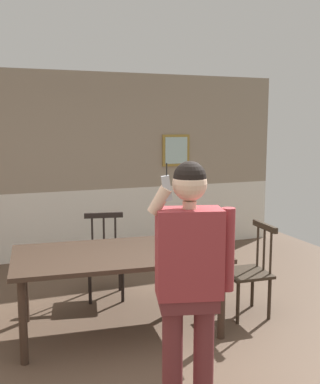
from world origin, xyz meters
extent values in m
plane|color=brown|center=(0.00, 0.00, 0.00)|extent=(7.60, 7.60, 0.00)
cube|color=gray|center=(0.00, 3.46, 1.86)|extent=(6.63, 0.12, 1.72)
cube|color=silver|center=(0.00, 3.47, 0.50)|extent=(6.63, 0.14, 1.00)
cube|color=silver|center=(0.00, 3.44, 1.00)|extent=(6.63, 0.05, 0.06)
cube|color=olive|center=(1.63, 3.38, 1.55)|extent=(0.45, 0.03, 0.49)
cube|color=#AACAC6|center=(1.63, 3.36, 1.55)|extent=(0.37, 0.01, 0.41)
cube|color=#38281E|center=(-0.05, 0.80, 0.75)|extent=(2.04, 1.24, 0.04)
cylinder|color=#38281E|center=(-0.96, 0.46, 0.37)|extent=(0.07, 0.07, 0.73)
cylinder|color=#38281E|center=(0.78, 0.29, 0.37)|extent=(0.07, 0.07, 0.73)
cylinder|color=#38281E|center=(-0.88, 1.31, 0.37)|extent=(0.07, 0.07, 0.73)
cylinder|color=#38281E|center=(0.87, 1.14, 0.37)|extent=(0.07, 0.07, 0.73)
cube|color=black|center=(0.04, 1.67, 0.43)|extent=(0.53, 0.53, 0.03)
cube|color=black|center=(0.08, 1.87, 0.91)|extent=(0.45, 0.13, 0.06)
cylinder|color=black|center=(0.21, 1.85, 0.69)|extent=(0.02, 0.02, 0.50)
cylinder|color=black|center=(0.08, 1.87, 0.69)|extent=(0.02, 0.02, 0.50)
cylinder|color=black|center=(-0.05, 1.90, 0.69)|extent=(0.02, 0.02, 0.50)
cylinder|color=black|center=(0.18, 1.46, 0.21)|extent=(0.04, 0.04, 0.41)
cylinder|color=black|center=(-0.17, 1.53, 0.21)|extent=(0.04, 0.04, 0.41)
cylinder|color=black|center=(0.25, 1.81, 0.21)|extent=(0.04, 0.04, 0.41)
cylinder|color=black|center=(-0.10, 1.88, 0.21)|extent=(0.04, 0.04, 0.41)
cube|color=#2D2319|center=(1.27, 0.67, 0.45)|extent=(0.47, 0.47, 0.03)
cube|color=#2D2319|center=(1.47, 0.66, 0.93)|extent=(0.07, 0.44, 0.06)
cylinder|color=#2D2319|center=(1.46, 0.53, 0.71)|extent=(0.02, 0.02, 0.49)
cylinder|color=#2D2319|center=(1.47, 0.66, 0.71)|extent=(0.02, 0.02, 0.49)
cylinder|color=#2D2319|center=(1.48, 0.79, 0.71)|extent=(0.02, 0.02, 0.49)
cylinder|color=#2D2319|center=(1.08, 0.51, 0.22)|extent=(0.04, 0.04, 0.43)
cylinder|color=#2D2319|center=(1.11, 0.86, 0.22)|extent=(0.04, 0.04, 0.43)
cylinder|color=#2D2319|center=(1.44, 0.49, 0.22)|extent=(0.04, 0.04, 0.43)
cylinder|color=#2D2319|center=(1.46, 0.84, 0.22)|extent=(0.04, 0.04, 0.43)
cylinder|color=brown|center=(0.15, -0.62, 0.42)|extent=(0.14, 0.14, 0.83)
cylinder|color=brown|center=(-0.06, -0.56, 0.42)|extent=(0.14, 0.14, 0.83)
cube|color=brown|center=(0.04, -0.59, 0.80)|extent=(0.43, 0.31, 0.12)
cube|color=#993338|center=(0.04, -0.59, 1.13)|extent=(0.48, 0.34, 0.59)
cylinder|color=#993338|center=(0.29, -0.66, 1.14)|extent=(0.09, 0.09, 0.56)
cylinder|color=beige|center=(-0.15, -0.56, 1.49)|extent=(0.18, 0.16, 0.20)
cylinder|color=beige|center=(0.04, -0.59, 1.45)|extent=(0.09, 0.09, 0.05)
sphere|color=beige|center=(0.04, -0.59, 1.59)|extent=(0.23, 0.23, 0.23)
sphere|color=black|center=(0.04, -0.59, 1.63)|extent=(0.21, 0.21, 0.21)
cube|color=#B7B7BC|center=(-0.11, -0.58, 1.57)|extent=(0.08, 0.05, 0.17)
cylinder|color=black|center=(-0.11, -0.58, 1.69)|extent=(0.01, 0.01, 0.08)
camera|label=1|loc=(-1.18, -3.25, 1.97)|focal=42.95mm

